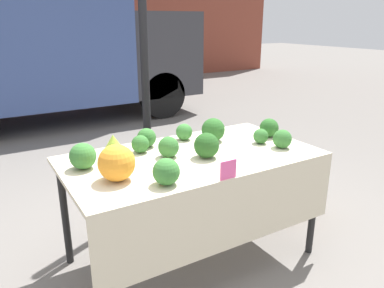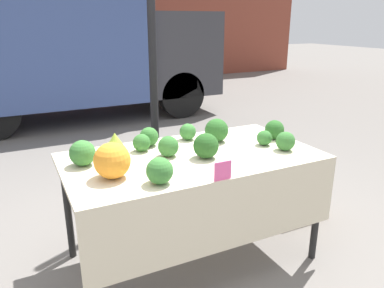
% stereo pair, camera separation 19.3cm
% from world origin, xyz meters
% --- Properties ---
extents(ground_plane, '(40.00, 40.00, 0.00)m').
position_xyz_m(ground_plane, '(0.00, 0.00, 0.00)').
color(ground_plane, slate).
extents(tent_pole, '(0.07, 0.07, 2.55)m').
position_xyz_m(tent_pole, '(0.08, 0.91, 1.27)').
color(tent_pole, black).
rests_on(tent_pole, ground_plane).
extents(parked_truck, '(4.59, 2.07, 2.40)m').
position_xyz_m(parked_truck, '(0.05, 4.74, 1.29)').
color(parked_truck, '#384C84').
rests_on(parked_truck, ground_plane).
extents(market_table, '(1.72, 0.93, 0.81)m').
position_xyz_m(market_table, '(0.00, -0.07, 0.71)').
color(market_table, beige).
rests_on(market_table, ground_plane).
extents(orange_cauliflower, '(0.21, 0.21, 0.21)m').
position_xyz_m(orange_cauliflower, '(-0.58, -0.14, 0.92)').
color(orange_cauliflower, orange).
rests_on(orange_cauliflower, market_table).
extents(romanesco_head, '(0.17, 0.17, 0.14)m').
position_xyz_m(romanesco_head, '(-0.45, 0.29, 0.88)').
color(romanesco_head, '#93B238').
rests_on(romanesco_head, market_table).
extents(broccoli_head_0, '(0.14, 0.14, 0.14)m').
position_xyz_m(broccoli_head_0, '(-0.19, 0.32, 0.88)').
color(broccoli_head_0, '#336B2D').
rests_on(broccoli_head_0, market_table).
extents(broccoli_head_1, '(0.17, 0.17, 0.17)m').
position_xyz_m(broccoli_head_1, '(0.06, -0.09, 0.90)').
color(broccoli_head_1, '#23511E').
rests_on(broccoli_head_1, market_table).
extents(broccoli_head_2, '(0.15, 0.15, 0.15)m').
position_xyz_m(broccoli_head_2, '(-0.37, -0.34, 0.89)').
color(broccoli_head_2, '#387533').
rests_on(broccoli_head_2, market_table).
extents(broccoli_head_3, '(0.12, 0.12, 0.12)m').
position_xyz_m(broccoli_head_3, '(-0.28, 0.23, 0.87)').
color(broccoli_head_3, '#336B2D').
rests_on(broccoli_head_3, market_table).
extents(broccoli_head_4, '(0.14, 0.14, 0.14)m').
position_xyz_m(broccoli_head_4, '(-0.15, 0.05, 0.88)').
color(broccoli_head_4, '#336B2D').
rests_on(broccoli_head_4, market_table).
extents(broccoli_head_5, '(0.16, 0.16, 0.16)m').
position_xyz_m(broccoli_head_5, '(-0.70, 0.14, 0.89)').
color(broccoli_head_5, '#387533').
rests_on(broccoli_head_5, market_table).
extents(broccoli_head_6, '(0.14, 0.14, 0.14)m').
position_xyz_m(broccoli_head_6, '(0.63, -0.20, 0.88)').
color(broccoli_head_6, '#336B2D').
rests_on(broccoli_head_6, market_table).
extents(broccoli_head_7, '(0.18, 0.18, 0.18)m').
position_xyz_m(broccoli_head_7, '(0.30, 0.19, 0.90)').
color(broccoli_head_7, '#285B23').
rests_on(broccoli_head_7, market_table).
extents(broccoli_head_8, '(0.11, 0.11, 0.11)m').
position_xyz_m(broccoli_head_8, '(0.57, -0.04, 0.87)').
color(broccoli_head_8, '#336B2D').
rests_on(broccoli_head_8, market_table).
extents(broccoli_head_9, '(0.13, 0.13, 0.13)m').
position_xyz_m(broccoli_head_9, '(0.12, 0.33, 0.87)').
color(broccoli_head_9, '#387533').
rests_on(broccoli_head_9, market_table).
extents(broccoli_head_10, '(0.15, 0.15, 0.15)m').
position_xyz_m(broccoli_head_10, '(0.73, 0.05, 0.89)').
color(broccoli_head_10, '#285B23').
rests_on(broccoli_head_10, market_table).
extents(price_sign, '(0.11, 0.01, 0.11)m').
position_xyz_m(price_sign, '(-0.03, -0.45, 0.87)').
color(price_sign, '#F45B9E').
rests_on(price_sign, market_table).
extents(produce_crate, '(0.36, 0.34, 0.31)m').
position_xyz_m(produce_crate, '(1.12, 0.18, 0.15)').
color(produce_crate, tan).
rests_on(produce_crate, ground_plane).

